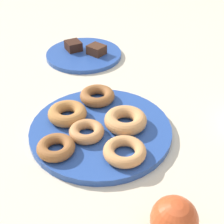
{
  "coord_description": "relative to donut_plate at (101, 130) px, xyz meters",
  "views": [
    {
      "loc": [
        0.48,
        -0.27,
        0.46
      ],
      "look_at": [
        0.0,
        0.03,
        0.05
      ],
      "focal_mm": 50.9,
      "sensor_mm": 36.0,
      "label": 1
    }
  ],
  "objects": [
    {
      "name": "donut_5",
      "position": [
        0.1,
        -0.01,
        0.02
      ],
      "size": [
        0.12,
        0.12,
        0.02
      ],
      "primitive_type": "torus",
      "rotation": [
        0.0,
        0.0,
        0.58
      ],
      "color": "tan",
      "rests_on": "donut_plate"
    },
    {
      "name": "donut_1",
      "position": [
        0.01,
        -0.04,
        0.02
      ],
      "size": [
        0.1,
        0.1,
        0.02
      ],
      "primitive_type": "torus",
      "rotation": [
        0.0,
        0.0,
        5.12
      ],
      "color": "#C6844C",
      "rests_on": "donut_plate"
    },
    {
      "name": "brownie_far",
      "position": [
        -0.33,
        0.18,
        0.02
      ],
      "size": [
        0.06,
        0.06,
        0.03
      ],
      "primitive_type": "cube",
      "rotation": [
        0.0,
        0.0,
        0.32
      ],
      "color": "#472819",
      "rests_on": "cake_plate"
    },
    {
      "name": "cake_plate",
      "position": [
        -0.36,
        0.15,
        -0.0
      ],
      "size": [
        0.24,
        0.24,
        0.01
      ],
      "primitive_type": "cylinder",
      "color": "#284C9E",
      "rests_on": "ground_plane"
    },
    {
      "name": "brownie_near",
      "position": [
        -0.4,
        0.13,
        0.02
      ],
      "size": [
        0.05,
        0.05,
        0.03
      ],
      "primitive_type": "cube",
      "rotation": [
        0.0,
        0.0,
        -0.08
      ],
      "color": "#381E14",
      "rests_on": "cake_plate"
    },
    {
      "name": "donut_plate",
      "position": [
        0.0,
        0.0,
        0.0
      ],
      "size": [
        0.32,
        0.32,
        0.02
      ],
      "primitive_type": "cylinder",
      "color": "#284C9E",
      "rests_on": "ground_plane"
    },
    {
      "name": "apple",
      "position": [
        0.28,
        -0.03,
        0.03
      ],
      "size": [
        0.08,
        0.08,
        0.08
      ],
      "primitive_type": "sphere",
      "color": "#CC4C23",
      "rests_on": "ground_plane"
    },
    {
      "name": "ground_plane",
      "position": [
        0.0,
        0.0,
        -0.01
      ],
      "size": [
        2.4,
        2.4,
        0.0
      ],
      "primitive_type": "plane",
      "color": "beige"
    },
    {
      "name": "donut_3",
      "position": [
        0.02,
        -0.12,
        0.02
      ],
      "size": [
        0.11,
        0.11,
        0.02
      ],
      "primitive_type": "torus",
      "rotation": [
        0.0,
        0.0,
        0.65
      ],
      "color": "#995B2D",
      "rests_on": "donut_plate"
    },
    {
      "name": "donut_2",
      "position": [
        0.02,
        0.05,
        0.02
      ],
      "size": [
        0.12,
        0.12,
        0.03
      ],
      "primitive_type": "torus",
      "rotation": [
        0.0,
        0.0,
        1.18
      ],
      "color": "tan",
      "rests_on": "donut_plate"
    },
    {
      "name": "donut_4",
      "position": [
        -0.1,
        0.05,
        0.02
      ],
      "size": [
        0.1,
        0.1,
        0.03
      ],
      "primitive_type": "torus",
      "rotation": [
        0.0,
        0.0,
        3.0
      ],
      "color": "#995B2D",
      "rests_on": "donut_plate"
    },
    {
      "name": "donut_0",
      "position": [
        -0.07,
        -0.05,
        0.02
      ],
      "size": [
        0.12,
        0.12,
        0.03
      ],
      "primitive_type": "torus",
      "rotation": [
        0.0,
        0.0,
        4.11
      ],
      "color": "#BC7A3D",
      "rests_on": "donut_plate"
    }
  ]
}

